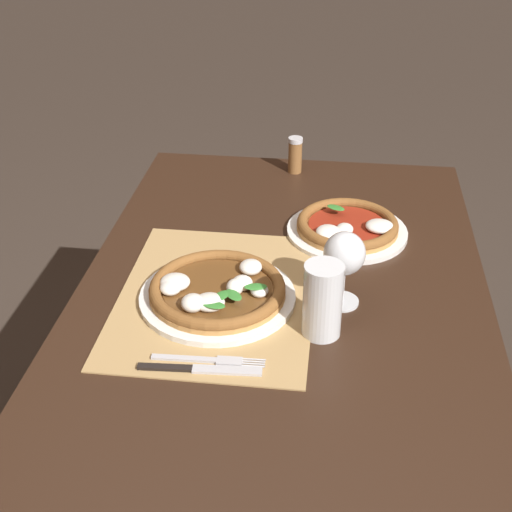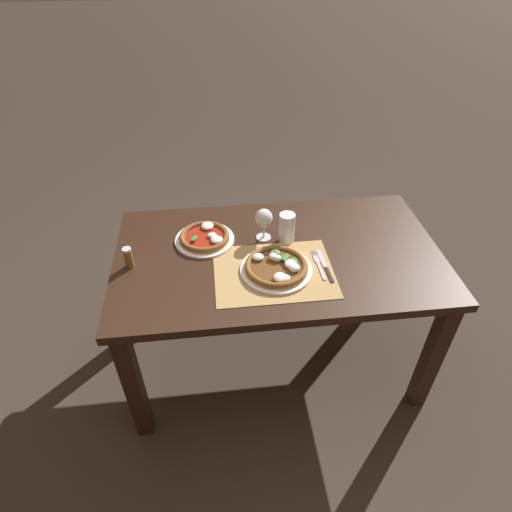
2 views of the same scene
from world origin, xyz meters
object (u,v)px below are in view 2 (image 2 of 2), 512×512
object	(u,v)px
knife	(325,266)
pint_glass	(287,229)
pizza_near	(277,267)
pizza_far	(205,237)
wine_glass	(264,219)
pepper_shaker	(128,257)
fork	(318,264)

from	to	relation	value
knife	pint_glass	bearing A→B (deg)	123.94
pizza_near	pint_glass	size ratio (longest dim) A/B	2.12
pizza_far	knife	distance (m)	0.56
wine_glass	pepper_shaker	xyz separation A→B (m)	(-0.60, -0.14, -0.06)
pizza_near	pepper_shaker	world-z (taller)	pepper_shaker
pizza_near	wine_glass	distance (m)	0.26
knife	pepper_shaker	world-z (taller)	pepper_shaker
fork	pizza_far	bearing A→B (deg)	154.24
pepper_shaker	pizza_near	bearing A→B (deg)	-9.63
pizza_near	pizza_far	size ratio (longest dim) A/B	1.12
pint_glass	wine_glass	bearing A→B (deg)	161.00
pizza_near	pepper_shaker	size ratio (longest dim) A/B	3.16
pizza_near	wine_glass	xyz separation A→B (m)	(-0.02, 0.24, 0.08)
fork	knife	distance (m)	0.03
pizza_near	pizza_far	xyz separation A→B (m)	(-0.30, 0.25, -0.00)
pepper_shaker	fork	bearing A→B (deg)	-6.19
pint_glass	fork	distance (m)	0.23
pizza_far	wine_glass	size ratio (longest dim) A/B	1.77
fork	pepper_shaker	distance (m)	0.81
knife	pizza_near	bearing A→B (deg)	-178.21
pizza_far	pint_glass	xyz separation A→B (m)	(0.37, -0.04, 0.05)
pizza_far	wine_glass	xyz separation A→B (m)	(0.27, -0.01, 0.09)
pint_glass	pizza_near	bearing A→B (deg)	-110.31
pizza_far	pepper_shaker	xyz separation A→B (m)	(-0.33, -0.15, 0.03)
pint_glass	fork	world-z (taller)	pint_glass
pint_glass	pizza_far	bearing A→B (deg)	173.35
pizza_far	knife	world-z (taller)	pizza_far
knife	pizza_far	bearing A→B (deg)	154.35
wine_glass	fork	bearing A→B (deg)	-46.80
pizza_near	fork	world-z (taller)	pizza_near
pizza_far	knife	xyz separation A→B (m)	(0.51, -0.24, -0.01)
wine_glass	fork	xyz separation A→B (m)	(0.21, -0.22, -0.10)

